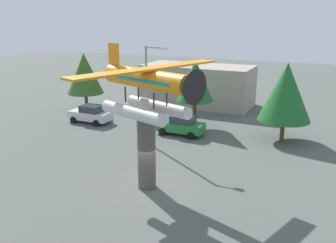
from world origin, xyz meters
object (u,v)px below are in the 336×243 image
at_px(tree_east, 195,81).
at_px(car_mid_green, 181,125).
at_px(display_pedestal, 147,152).
at_px(storefront_building, 198,85).
at_px(tree_west, 85,73).
at_px(tree_center_back, 286,92).
at_px(streetlight_primary, 149,89).
at_px(floatplane_monument, 147,87).
at_px(car_near_silver, 90,114).

bearing_deg(tree_east, car_mid_green, -94.23).
distance_m(display_pedestal, storefront_building, 22.59).
distance_m(car_mid_green, tree_west, 13.40).
bearing_deg(tree_east, tree_center_back, -3.53).
bearing_deg(streetlight_primary, tree_center_back, 29.86).
height_order(streetlight_primary, tree_west, streetlight_primary).
height_order(display_pedestal, tree_west, tree_west).
bearing_deg(tree_east, floatplane_monument, -80.68).
height_order(display_pedestal, tree_center_back, tree_center_back).
xyz_separation_m(car_near_silver, tree_center_back, (17.90, 2.58, 3.27)).
relative_size(car_mid_green, tree_center_back, 0.64).
bearing_deg(tree_center_back, tree_east, 176.47).
distance_m(display_pedestal, tree_west, 20.20).
xyz_separation_m(floatplane_monument, storefront_building, (-5.24, 22.04, -3.90)).
distance_m(floatplane_monument, car_near_silver, 16.60).
relative_size(display_pedestal, streetlight_primary, 0.58).
distance_m(tree_east, tree_center_back, 8.15).
bearing_deg(floatplane_monument, storefront_building, 122.22).
distance_m(car_near_silver, streetlight_primary, 9.47).
xyz_separation_m(display_pedestal, tree_center_back, (6.07, 12.74, 1.87)).
xyz_separation_m(car_mid_green, streetlight_primary, (-1.39, -3.32, 3.72)).
relative_size(car_near_silver, tree_west, 0.66).
height_order(car_near_silver, tree_center_back, tree_center_back).
bearing_deg(display_pedestal, car_near_silver, 139.35).
xyz_separation_m(display_pedestal, tree_east, (-2.06, 13.24, 2.12)).
distance_m(floatplane_monument, tree_center_back, 14.25).
xyz_separation_m(streetlight_primary, tree_east, (1.60, 6.09, -0.20)).
height_order(tree_west, tree_center_back, tree_center_back).
relative_size(display_pedestal, storefront_building, 0.36).
distance_m(display_pedestal, car_mid_green, 10.81).
relative_size(floatplane_monument, car_near_silver, 2.43).
bearing_deg(tree_west, display_pedestal, -42.28).
distance_m(display_pedestal, floatplane_monument, 3.95).
height_order(tree_east, tree_center_back, tree_center_back).
relative_size(storefront_building, tree_west, 1.98).
xyz_separation_m(streetlight_primary, storefront_building, (-1.46, 14.84, -2.27)).
relative_size(display_pedestal, floatplane_monument, 0.45).
bearing_deg(floatplane_monument, tree_center_back, 83.90).
bearing_deg(car_near_silver, tree_east, -162.47).
xyz_separation_m(car_near_silver, tree_west, (-3.05, 3.38, 3.34)).
height_order(car_near_silver, streetlight_primary, streetlight_primary).
relative_size(storefront_building, tree_east, 2.00).
height_order(car_near_silver, tree_west, tree_west).
relative_size(car_near_silver, car_mid_green, 1.00).
bearing_deg(tree_west, streetlight_primary, -29.60).
bearing_deg(tree_center_back, storefront_building, 140.39).
xyz_separation_m(car_near_silver, tree_east, (9.77, 3.09, 3.53)).
distance_m(car_near_silver, tree_center_back, 18.38).
xyz_separation_m(tree_east, tree_center_back, (8.13, -0.50, -0.26)).
xyz_separation_m(streetlight_primary, tree_west, (-11.22, 6.37, -0.38)).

